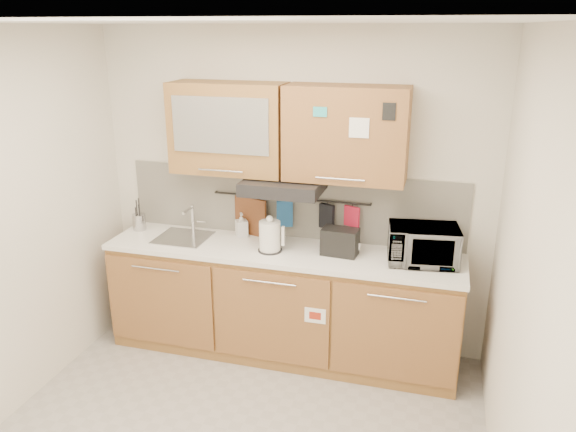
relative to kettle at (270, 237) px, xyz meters
The scene contains 19 objects.
ceiling 1.93m from the kettle, 86.28° to the right, with size 3.20×3.20×0.00m, color white.
wall_back 0.46m from the kettle, 78.81° to the left, with size 3.20×3.20×0.00m, color silver.
wall_right 2.04m from the kettle, 34.00° to the right, with size 3.00×3.00×0.00m, color silver.
base_cabinet 0.64m from the kettle, 40.94° to the left, with size 2.80×0.64×0.88m.
countertop 0.17m from the kettle, 39.86° to the left, with size 2.82×0.62×0.04m, color white.
backsplash 0.40m from the kettle, 78.45° to the left, with size 2.80×0.02×0.56m, color silver.
upper_cabinets 0.82m from the kettle, 70.55° to the left, with size 1.82×0.37×0.70m.
range_hood 0.41m from the kettle, 58.81° to the left, with size 0.60×0.46×0.10m, color black.
sink 0.79m from the kettle, behind, with size 0.42×0.40×0.26m.
utensil_rail 0.40m from the kettle, 77.12° to the left, with size 0.02×0.02×1.30m, color black.
utensil_crock 1.24m from the kettle, behind, with size 0.14×0.14×0.28m.
kettle is the anchor object (origin of this frame).
toaster 0.54m from the kettle, ahead, with size 0.28×0.19×0.21m.
microwave 1.15m from the kettle, ahead, with size 0.50×0.34×0.28m, color #999999.
soap_bottle 0.41m from the kettle, 142.43° to the left, with size 0.09×0.09×0.20m, color #999999.
cutting_board 0.41m from the kettle, 130.87° to the left, with size 0.31×0.02×0.38m, color brown.
oven_mitt 0.32m from the kettle, 84.37° to the left, with size 0.13×0.03×0.22m, color #215797.
dark_pouch 0.50m from the kettle, 38.85° to the left, with size 0.13×0.04×0.20m, color black.
pot_holder 0.67m from the kettle, 27.78° to the left, with size 0.13×0.02×0.16m, color #BD1935.
Camera 1 is at (1.15, -2.73, 2.58)m, focal length 35.00 mm.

